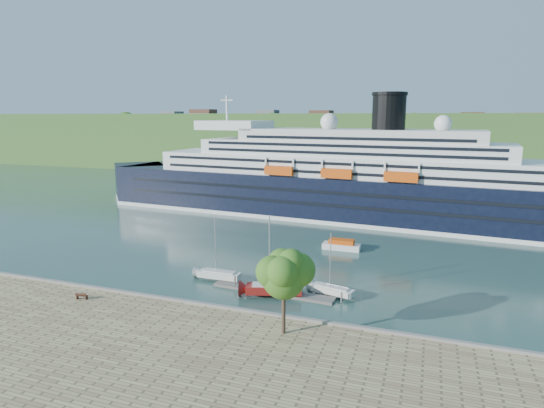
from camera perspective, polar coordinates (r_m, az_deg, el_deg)
The scene contains 11 objects.
ground at distance 55.56m, azimuth -6.59°, elevation -13.61°, with size 400.00×400.00×0.00m, color #2C4E47.
far_hillside at distance 191.91m, azimuth 12.71°, elevation 7.43°, with size 400.00×50.00×24.00m, color #326126.
quay_coping at distance 54.93m, azimuth -6.71°, elevation -12.60°, with size 220.00×0.50×0.30m, color slate.
cruise_ship at distance 105.19m, azimuth 7.09°, elevation 5.99°, with size 125.11×18.22×28.09m, color black, non-canonical shape.
park_bench at distance 61.28m, azimuth -22.75°, elevation -10.55°, with size 1.43×0.59×0.92m, color #492215, non-canonical shape.
promenade_tree at distance 46.80m, azimuth 1.48°, elevation -10.48°, with size 5.97×5.97×9.89m, color #245716, non-canonical shape.
floating_pontoon at distance 61.33m, azimuth 0.06°, elevation -10.91°, with size 16.85×2.06×0.37m, color slate, non-canonical shape.
sailboat_white_near at distance 64.55m, azimuth -6.71°, elevation -5.84°, with size 6.90×1.92×8.91m, color silver, non-canonical shape.
sailboat_red at distance 58.32m, azimuth 0.23°, elevation -6.87°, with size 8.02×2.23×10.36m, color maroon, non-canonical shape.
sailboat_white_far at distance 59.43m, azimuth 7.69°, elevation -7.79°, with size 6.24×1.73×8.06m, color silver, non-canonical shape.
tender_launch at distance 80.87m, azimuth 8.71°, elevation -5.04°, with size 6.60×2.26×1.82m, color #D84B0C, non-canonical shape.
Camera 1 is at (22.48, -45.27, 23.07)m, focal length 30.00 mm.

